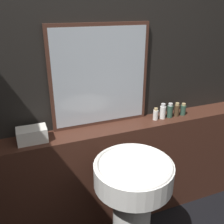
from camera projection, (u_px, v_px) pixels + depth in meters
name	position (u px, v px, depth m)	size (l,w,h in m)	color
wall_back	(105.00, 84.00, 1.97)	(8.00, 0.06, 2.50)	black
vanity_counter	(112.00, 175.00, 2.15)	(2.64, 0.23, 0.93)	#422319
pedestal_sink	(132.00, 204.00, 1.67)	(0.50, 0.50, 0.93)	white
mirror	(100.00, 77.00, 1.88)	(0.77, 0.03, 0.78)	#47281E
towel_stack	(32.00, 135.00, 1.74)	(0.20, 0.13, 0.10)	silver
shampoo_bottle	(156.00, 114.00, 2.08)	(0.04, 0.04, 0.10)	white
conditioner_bottle	(163.00, 112.00, 2.10)	(0.05, 0.05, 0.13)	white
lotion_bottle	(170.00, 111.00, 2.12)	(0.05, 0.05, 0.13)	#2D4C3D
body_wash_bottle	(177.00, 110.00, 2.15)	(0.04, 0.04, 0.12)	#4C3823
hand_soap_bottle	(183.00, 109.00, 2.17)	(0.05, 0.05, 0.11)	#2D4C3D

